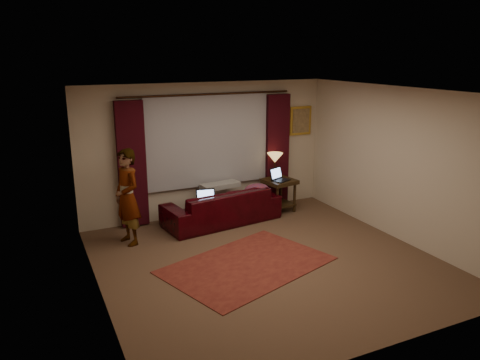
# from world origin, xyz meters

# --- Properties ---
(floor) EXTENTS (5.00, 5.00, 0.01)m
(floor) POSITION_xyz_m (0.00, 0.00, -0.01)
(floor) COLOR brown
(floor) RESTS_ON ground
(ceiling) EXTENTS (5.00, 5.00, 0.02)m
(ceiling) POSITION_xyz_m (0.00, 0.00, 2.60)
(ceiling) COLOR silver
(ceiling) RESTS_ON ground
(wall_back) EXTENTS (5.00, 0.02, 2.60)m
(wall_back) POSITION_xyz_m (0.00, 2.50, 1.30)
(wall_back) COLOR #C1B199
(wall_back) RESTS_ON ground
(wall_front) EXTENTS (5.00, 0.02, 2.60)m
(wall_front) POSITION_xyz_m (0.00, -2.50, 1.30)
(wall_front) COLOR #C1B199
(wall_front) RESTS_ON ground
(wall_left) EXTENTS (0.02, 5.00, 2.60)m
(wall_left) POSITION_xyz_m (-2.50, 0.00, 1.30)
(wall_left) COLOR #C1B199
(wall_left) RESTS_ON ground
(wall_right) EXTENTS (0.02, 5.00, 2.60)m
(wall_right) POSITION_xyz_m (2.50, 0.00, 1.30)
(wall_right) COLOR #C1B199
(wall_right) RESTS_ON ground
(sheer_curtain) EXTENTS (2.50, 0.05, 1.80)m
(sheer_curtain) POSITION_xyz_m (0.00, 2.44, 1.50)
(sheer_curtain) COLOR #93929A
(sheer_curtain) RESTS_ON wall_back
(drape_left) EXTENTS (0.50, 0.14, 2.30)m
(drape_left) POSITION_xyz_m (-1.50, 2.39, 1.18)
(drape_left) COLOR black
(drape_left) RESTS_ON floor
(drape_right) EXTENTS (0.50, 0.14, 2.30)m
(drape_right) POSITION_xyz_m (1.50, 2.39, 1.18)
(drape_right) COLOR black
(drape_right) RESTS_ON floor
(curtain_rod) EXTENTS (0.04, 0.04, 3.40)m
(curtain_rod) POSITION_xyz_m (0.00, 2.39, 2.38)
(curtain_rod) COLOR black
(curtain_rod) RESTS_ON wall_back
(picture_frame) EXTENTS (0.50, 0.04, 0.60)m
(picture_frame) POSITION_xyz_m (2.10, 2.47, 1.75)
(picture_frame) COLOR gold
(picture_frame) RESTS_ON wall_back
(sofa) EXTENTS (2.32, 1.24, 0.89)m
(sofa) POSITION_xyz_m (0.04, 1.89, 0.45)
(sofa) COLOR black
(sofa) RESTS_ON floor
(throw_blanket) EXTENTS (0.79, 0.39, 0.09)m
(throw_blanket) POSITION_xyz_m (0.13, 2.16, 0.90)
(throw_blanket) COLOR gray
(throw_blanket) RESTS_ON sofa
(clothing_pile) EXTENTS (0.60, 0.53, 0.21)m
(clothing_pile) POSITION_xyz_m (0.79, 1.90, 0.55)
(clothing_pile) COLOR #6C2D46
(clothing_pile) RESTS_ON sofa
(laptop_sofa) EXTENTS (0.41, 0.44, 0.25)m
(laptop_sofa) POSITION_xyz_m (-0.31, 1.75, 0.57)
(laptop_sofa) COLOR black
(laptop_sofa) RESTS_ON sofa
(area_rug) EXTENTS (2.82, 2.31, 0.01)m
(area_rug) POSITION_xyz_m (-0.34, -0.01, 0.01)
(area_rug) COLOR maroon
(area_rug) RESTS_ON floor
(end_table) EXTENTS (0.66, 0.66, 0.67)m
(end_table) POSITION_xyz_m (1.36, 2.01, 0.33)
(end_table) COLOR black
(end_table) RESTS_ON floor
(tiffany_lamp) EXTENTS (0.43, 0.43, 0.51)m
(tiffany_lamp) POSITION_xyz_m (1.33, 2.16, 0.92)
(tiffany_lamp) COLOR #A2813F
(tiffany_lamp) RESTS_ON end_table
(laptop_table) EXTENTS (0.47, 0.49, 0.25)m
(laptop_table) POSITION_xyz_m (1.34, 1.92, 0.79)
(laptop_table) COLOR black
(laptop_table) RESTS_ON end_table
(person) EXTENTS (0.60, 0.60, 1.63)m
(person) POSITION_xyz_m (-1.77, 1.63, 0.82)
(person) COLOR gray
(person) RESTS_ON floor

